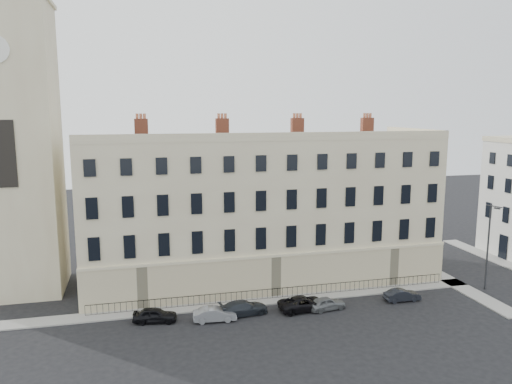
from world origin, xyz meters
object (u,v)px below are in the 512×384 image
(car_a, at_px, (155,315))
(streetlamp, at_px, (489,243))
(car_b, at_px, (215,314))
(car_d, at_px, (303,303))
(car_f, at_px, (402,295))
(car_c, at_px, (244,308))
(car_e, at_px, (327,303))

(car_a, relative_size, streetlamp, 0.42)
(car_b, xyz_separation_m, car_d, (8.13, 0.36, 0.03))
(car_d, relative_size, car_f, 1.33)
(car_a, bearing_deg, car_c, -82.83)
(car_c, distance_m, car_d, 5.46)
(car_a, relative_size, car_b, 1.00)
(car_d, height_order, car_e, car_d)
(car_d, distance_m, streetlamp, 19.94)
(car_d, bearing_deg, car_c, 82.28)
(car_f, xyz_separation_m, streetlamp, (9.68, 0.67, 4.30))
(car_b, relative_size, car_f, 1.08)
(car_a, height_order, car_c, car_c)
(car_d, relative_size, car_e, 1.31)
(car_a, bearing_deg, car_e, -84.48)
(car_a, bearing_deg, streetlamp, -80.83)
(car_c, xyz_separation_m, car_e, (7.53, -0.73, -0.04))
(car_b, relative_size, car_c, 0.85)
(car_a, relative_size, car_d, 0.81)
(car_a, height_order, car_f, car_a)
(car_a, distance_m, car_b, 5.08)
(car_e, bearing_deg, car_d, 71.18)
(car_a, xyz_separation_m, car_c, (7.66, -0.30, 0.00))
(car_f, distance_m, streetlamp, 10.62)
(car_e, xyz_separation_m, car_f, (7.71, 0.23, -0.03))
(car_c, bearing_deg, car_a, 79.23)
(car_b, relative_size, streetlamp, 0.42)
(car_f, bearing_deg, car_d, 90.28)
(car_a, bearing_deg, car_d, -83.45)
(car_a, distance_m, car_d, 13.12)
(car_f, bearing_deg, car_b, 91.80)
(car_b, relative_size, car_d, 0.81)
(car_c, xyz_separation_m, car_d, (5.44, -0.35, 0.00))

